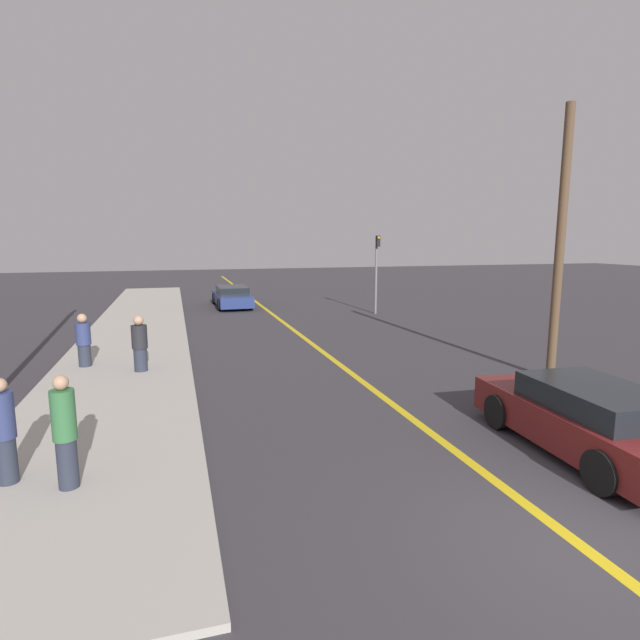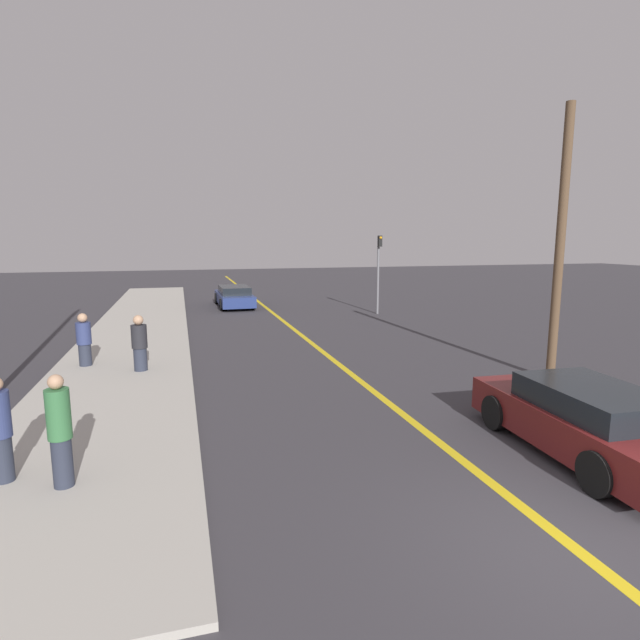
{
  "view_description": "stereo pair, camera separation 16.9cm",
  "coord_description": "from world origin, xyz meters",
  "px_view_note": "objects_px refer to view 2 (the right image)",
  "views": [
    {
      "loc": [
        -4.76,
        -4.4,
        3.81
      ],
      "look_at": [
        -0.21,
        11.15,
        1.17
      ],
      "focal_mm": 28.0,
      "sensor_mm": 36.0,
      "label": 1
    },
    {
      "loc": [
        -4.59,
        -4.44,
        3.81
      ],
      "look_at": [
        -0.21,
        11.15,
        1.17
      ],
      "focal_mm": 28.0,
      "sensor_mm": 36.0,
      "label": 2
    }
  ],
  "objects_px": {
    "pedestrian_mid_group": "(0,430)",
    "traffic_light": "(379,266)",
    "car_near_right_lane": "(584,420)",
    "pedestrian_near_curb": "(60,431)",
    "pedestrian_far_standing": "(140,344)",
    "car_ahead_center": "(234,296)",
    "utility_pole": "(560,246)",
    "pedestrian_by_sign": "(84,340)"
  },
  "relations": [
    {
      "from": "pedestrian_mid_group",
      "to": "pedestrian_far_standing",
      "type": "xyz_separation_m",
      "value": [
        1.56,
        6.4,
        -0.05
      ]
    },
    {
      "from": "pedestrian_near_curb",
      "to": "pedestrian_mid_group",
      "type": "distance_m",
      "value": 1.01
    },
    {
      "from": "pedestrian_far_standing",
      "to": "car_near_right_lane",
      "type": "bearing_deg",
      "value": -44.46
    },
    {
      "from": "pedestrian_mid_group",
      "to": "traffic_light",
      "type": "bearing_deg",
      "value": 50.88
    },
    {
      "from": "pedestrian_mid_group",
      "to": "pedestrian_far_standing",
      "type": "distance_m",
      "value": 6.59
    },
    {
      "from": "car_ahead_center",
      "to": "pedestrian_mid_group",
      "type": "bearing_deg",
      "value": -106.69
    },
    {
      "from": "pedestrian_near_curb",
      "to": "traffic_light",
      "type": "bearing_deg",
      "value": 53.75
    },
    {
      "from": "car_ahead_center",
      "to": "utility_pole",
      "type": "relative_size",
      "value": 0.66
    },
    {
      "from": "pedestrian_mid_group",
      "to": "traffic_light",
      "type": "distance_m",
      "value": 19.83
    },
    {
      "from": "car_near_right_lane",
      "to": "pedestrian_far_standing",
      "type": "relative_size",
      "value": 2.81
    },
    {
      "from": "pedestrian_near_curb",
      "to": "pedestrian_far_standing",
      "type": "distance_m",
      "value": 6.86
    },
    {
      "from": "traffic_light",
      "to": "utility_pole",
      "type": "distance_m",
      "value": 12.6
    },
    {
      "from": "traffic_light",
      "to": "utility_pole",
      "type": "xyz_separation_m",
      "value": [
        -0.04,
        -12.55,
        1.17
      ]
    },
    {
      "from": "car_ahead_center",
      "to": "pedestrian_far_standing",
      "type": "xyz_separation_m",
      "value": [
        -4.12,
        -13.73,
        0.3
      ]
    },
    {
      "from": "utility_pole",
      "to": "pedestrian_near_curb",
      "type": "bearing_deg",
      "value": -164.41
    },
    {
      "from": "car_ahead_center",
      "to": "pedestrian_by_sign",
      "type": "bearing_deg",
      "value": -115.21
    },
    {
      "from": "pedestrian_mid_group",
      "to": "pedestrian_by_sign",
      "type": "xyz_separation_m",
      "value": [
        -0.05,
        7.43,
        -0.06
      ]
    },
    {
      "from": "car_near_right_lane",
      "to": "pedestrian_near_curb",
      "type": "height_order",
      "value": "pedestrian_near_curb"
    },
    {
      "from": "pedestrian_mid_group",
      "to": "utility_pole",
      "type": "bearing_deg",
      "value": 12.64
    },
    {
      "from": "pedestrian_near_curb",
      "to": "pedestrian_by_sign",
      "type": "relative_size",
      "value": 1.12
    },
    {
      "from": "car_ahead_center",
      "to": "pedestrian_by_sign",
      "type": "distance_m",
      "value": 13.94
    },
    {
      "from": "car_near_right_lane",
      "to": "car_ahead_center",
      "type": "height_order",
      "value": "car_near_right_lane"
    },
    {
      "from": "pedestrian_mid_group",
      "to": "utility_pole",
      "type": "height_order",
      "value": "utility_pole"
    },
    {
      "from": "pedestrian_mid_group",
      "to": "car_ahead_center",
      "type": "bearing_deg",
      "value": 74.25
    },
    {
      "from": "utility_pole",
      "to": "car_near_right_lane",
      "type": "bearing_deg",
      "value": -124.53
    },
    {
      "from": "car_ahead_center",
      "to": "pedestrian_mid_group",
      "type": "xyz_separation_m",
      "value": [
        -5.68,
        -20.13,
        0.35
      ]
    },
    {
      "from": "pedestrian_near_curb",
      "to": "pedestrian_far_standing",
      "type": "relative_size",
      "value": 1.09
    },
    {
      "from": "pedestrian_mid_group",
      "to": "traffic_light",
      "type": "height_order",
      "value": "traffic_light"
    },
    {
      "from": "car_near_right_lane",
      "to": "pedestrian_near_curb",
      "type": "distance_m",
      "value": 8.68
    },
    {
      "from": "pedestrian_far_standing",
      "to": "utility_pole",
      "type": "relative_size",
      "value": 0.22
    },
    {
      "from": "pedestrian_near_curb",
      "to": "pedestrian_by_sign",
      "type": "bearing_deg",
      "value": 97.03
    },
    {
      "from": "car_near_right_lane",
      "to": "pedestrian_near_curb",
      "type": "xyz_separation_m",
      "value": [
        -8.62,
        1.0,
        0.34
      ]
    },
    {
      "from": "pedestrian_by_sign",
      "to": "traffic_light",
      "type": "relative_size",
      "value": 0.39
    },
    {
      "from": "pedestrian_mid_group",
      "to": "pedestrian_far_standing",
      "type": "height_order",
      "value": "pedestrian_mid_group"
    },
    {
      "from": "car_ahead_center",
      "to": "pedestrian_by_sign",
      "type": "xyz_separation_m",
      "value": [
        -5.73,
        -12.7,
        0.29
      ]
    },
    {
      "from": "pedestrian_near_curb",
      "to": "car_near_right_lane",
      "type": "bearing_deg",
      "value": -6.62
    },
    {
      "from": "car_ahead_center",
      "to": "traffic_light",
      "type": "xyz_separation_m",
      "value": [
        6.8,
        -4.79,
        1.86
      ]
    },
    {
      "from": "car_ahead_center",
      "to": "utility_pole",
      "type": "height_order",
      "value": "utility_pole"
    },
    {
      "from": "car_ahead_center",
      "to": "pedestrian_far_standing",
      "type": "relative_size",
      "value": 3.02
    },
    {
      "from": "car_near_right_lane",
      "to": "utility_pole",
      "type": "distance_m",
      "value": 5.92
    },
    {
      "from": "car_near_right_lane",
      "to": "pedestrian_mid_group",
      "type": "height_order",
      "value": "pedestrian_mid_group"
    },
    {
      "from": "car_near_right_lane",
      "to": "pedestrian_far_standing",
      "type": "distance_m",
      "value": 11.17
    }
  ]
}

